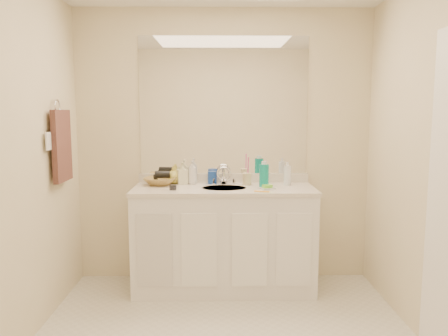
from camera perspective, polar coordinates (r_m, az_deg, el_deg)
wall_back at (r=3.90m, az=-0.06°, el=2.81°), size 2.60×0.02×2.40m
wall_front at (r=1.32m, az=1.19°, el=-6.39°), size 2.60×0.02×2.40m
wall_left at (r=2.89m, az=-26.46°, el=0.39°), size 0.02×2.60×2.40m
wall_right at (r=2.93m, az=26.60°, el=0.47°), size 0.02×2.60×2.40m
vanity_cabinet at (r=3.77m, az=-0.01°, el=-9.36°), size 1.50×0.55×0.85m
countertop at (r=3.67m, az=-0.01°, el=-2.77°), size 1.52×0.57×0.03m
backsplash at (r=3.91m, az=-0.05°, el=-1.30°), size 1.52×0.03×0.08m
sink_basin at (r=3.65m, az=-0.01°, el=-2.77°), size 0.37×0.37×0.02m
faucet at (r=3.81m, az=-0.04°, el=-1.30°), size 0.02×0.02×0.11m
mirror at (r=3.88m, az=-0.06°, el=8.11°), size 1.48×0.01×1.20m
blue_mug at (r=3.84m, az=-1.54°, el=-1.24°), size 0.09×0.09×0.11m
tan_cup at (r=3.78m, az=3.00°, el=-1.43°), size 0.09×0.09×0.10m
toothbrush at (r=3.77m, az=3.17°, el=0.04°), size 0.01×0.04×0.19m
mouthwash_bottle at (r=3.70m, az=5.25°, el=-0.98°), size 0.08×0.08×0.19m
clear_pump_bottle at (r=3.80m, az=8.28°, el=-0.98°), size 0.08×0.08×0.17m
soap_dish at (r=3.59m, az=5.68°, el=-2.68°), size 0.14×0.12×0.01m
green_soap at (r=3.59m, az=5.68°, el=-2.40°), size 0.09×0.08×0.03m
orange_comb at (r=3.48m, az=4.97°, el=-3.05°), size 0.13×0.06×0.01m
dark_jar at (r=3.57m, az=-6.69°, el=-2.53°), size 0.07×0.07×0.04m
soap_bottle_white at (r=3.83m, az=-4.15°, el=-0.58°), size 0.08×0.08×0.20m
soap_bottle_cream at (r=3.84m, az=-5.48°, el=-0.65°), size 0.11×0.11×0.19m
soap_bottle_yellow at (r=3.87m, az=-6.55°, el=-0.87°), size 0.12×0.12×0.16m
wicker_basket at (r=3.82m, az=-8.32°, el=-1.70°), size 0.32×0.32×0.07m
hair_dryer at (r=3.81m, az=-8.04°, el=-0.86°), size 0.14×0.08×0.06m
towel_ring at (r=3.58m, az=-20.95°, el=7.52°), size 0.01×0.11×0.11m
hand_towel at (r=3.58m, az=-20.42°, el=2.73°), size 0.04×0.32×0.55m
switch_plate at (r=3.40m, az=-21.94°, el=3.27°), size 0.01×0.08×0.13m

